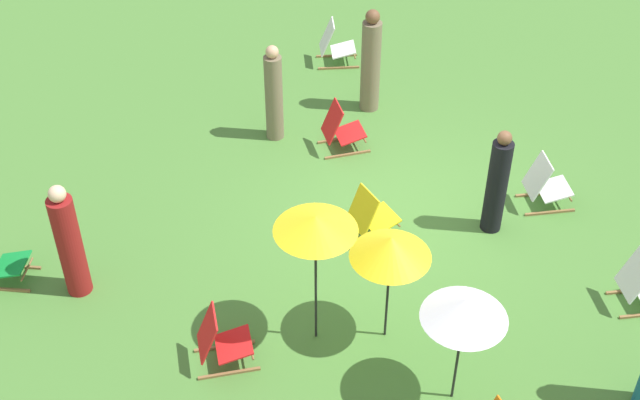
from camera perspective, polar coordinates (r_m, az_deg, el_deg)
ground_plane at (r=12.90m, az=5.21°, el=-0.96°), size 40.00×40.00×0.00m
deckchair_1 at (r=10.69m, az=-6.50°, el=-9.13°), size 0.49×0.77×0.83m
deckchair_2 at (r=13.93m, az=1.38°, el=4.62°), size 0.51×0.78×0.83m
deckchair_3 at (r=12.26m, az=3.34°, el=-1.11°), size 0.68×0.87×0.83m
deckchair_7 at (r=13.21m, az=14.47°, el=0.96°), size 0.53×0.80×0.83m
deckchair_8 at (r=16.19m, az=0.98°, el=10.07°), size 0.58×0.82×0.83m
umbrella_0 at (r=9.84m, az=-0.29°, el=-1.58°), size 0.98×0.98×1.99m
umbrella_1 at (r=9.56m, az=9.44°, el=-7.02°), size 0.96×0.96×1.64m
umbrella_2 at (r=10.14m, az=4.64°, el=-3.09°), size 0.97×0.97×1.65m
person_0 at (r=12.37m, az=11.47°, el=1.02°), size 0.32×0.32×1.68m
person_2 at (r=13.99m, az=-3.03°, el=6.85°), size 0.39×0.39×1.68m
person_3 at (r=11.61m, az=-16.03°, el=-2.74°), size 0.44×0.44×1.75m
person_4 at (r=14.67m, az=3.33°, el=8.91°), size 0.33×0.33×1.84m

